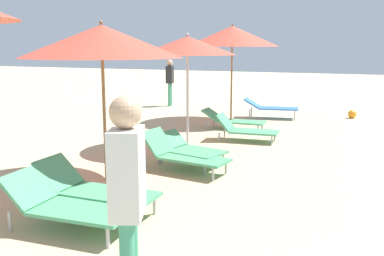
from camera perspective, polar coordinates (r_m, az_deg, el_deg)
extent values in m
cube|color=#4CA572|center=(5.20, -13.72, -10.26)|extent=(1.17, 0.75, 0.04)
cube|color=#4CA572|center=(5.55, -20.16, -7.15)|extent=(0.41, 0.69, 0.37)
cylinder|color=#B2B2B7|center=(5.25, -7.61, -11.43)|extent=(0.04, 0.04, 0.23)
cylinder|color=#B2B2B7|center=(4.79, -10.81, -13.72)|extent=(0.04, 0.04, 0.23)
cylinder|color=#B2B2B7|center=(5.91, -18.71, -9.39)|extent=(0.04, 0.04, 0.23)
cylinder|color=#B2B2B7|center=(5.50, -22.43, -11.11)|extent=(0.04, 0.04, 0.23)
cylinder|color=olive|center=(6.94, -11.21, 0.99)|extent=(0.05, 0.05, 1.90)
cone|color=#E54C38|center=(6.85, -11.57, 10.90)|extent=(2.45, 2.45, 0.49)
sphere|color=olive|center=(6.86, -11.65, 13.19)|extent=(0.06, 0.06, 0.06)
cube|color=#4CA572|center=(7.30, 0.26, -4.02)|extent=(1.21, 0.69, 0.04)
cube|color=#4CA572|center=(7.63, -4.46, -1.75)|extent=(0.40, 0.59, 0.41)
cylinder|color=#B2B2B7|center=(7.31, 4.40, -5.10)|extent=(0.04, 0.04, 0.23)
cylinder|color=#B2B2B7|center=(6.92, 2.71, -5.98)|extent=(0.04, 0.04, 0.23)
cylinder|color=#B2B2B7|center=(7.95, -4.03, -3.83)|extent=(0.04, 0.04, 0.23)
cylinder|color=#B2B2B7|center=(7.59, -6.00, -4.55)|extent=(0.04, 0.04, 0.23)
cube|color=#4CA572|center=(5.60, -10.49, -8.38)|extent=(1.19, 0.60, 0.04)
cube|color=#4CA572|center=(5.98, -16.82, -5.50)|extent=(0.41, 0.57, 0.38)
cylinder|color=#B2B2B7|center=(5.61, -4.88, -9.81)|extent=(0.04, 0.04, 0.25)
cylinder|color=#B2B2B7|center=(5.23, -7.19, -11.39)|extent=(0.04, 0.04, 0.25)
cylinder|color=#B2B2B7|center=(6.29, -15.85, -7.91)|extent=(0.04, 0.04, 0.25)
cylinder|color=#B2B2B7|center=(5.96, -18.59, -9.11)|extent=(0.04, 0.04, 0.25)
cylinder|color=silver|center=(9.12, -0.58, 3.41)|extent=(0.05, 0.05, 1.91)
cone|color=#E54C38|center=(9.05, -0.59, 10.59)|extent=(1.97, 1.97, 0.37)
sphere|color=silver|center=(9.05, -0.59, 11.96)|extent=(0.06, 0.06, 0.06)
cube|color=#4CA572|center=(9.87, 8.03, -0.48)|extent=(1.10, 0.71, 0.04)
cube|color=#4CA572|center=(9.97, 4.29, 0.82)|extent=(0.38, 0.63, 0.37)
cylinder|color=#B2B2B7|center=(10.08, 10.62, -1.02)|extent=(0.04, 0.04, 0.20)
cylinder|color=#B2B2B7|center=(9.59, 10.23, -1.59)|extent=(0.04, 0.04, 0.20)
cylinder|color=#B2B2B7|center=(10.28, 4.22, -0.65)|extent=(0.04, 0.04, 0.20)
cylinder|color=#B2B2B7|center=(9.80, 3.52, -1.18)|extent=(0.04, 0.04, 0.20)
cube|color=#4CA572|center=(7.72, 0.64, -3.11)|extent=(1.03, 0.86, 0.04)
cube|color=#4CA572|center=(8.04, -2.89, -1.51)|extent=(0.46, 0.73, 0.28)
cylinder|color=#B2B2B7|center=(7.80, 4.01, -4.05)|extent=(0.04, 0.04, 0.24)
cylinder|color=#B2B2B7|center=(7.33, 1.62, -4.98)|extent=(0.04, 0.04, 0.24)
cylinder|color=#B2B2B7|center=(8.34, -1.75, -3.07)|extent=(0.04, 0.04, 0.24)
cylinder|color=#B2B2B7|center=(7.90, -4.32, -3.86)|extent=(0.04, 0.04, 0.24)
cylinder|color=olive|center=(12.47, 5.11, 5.64)|extent=(0.05, 0.05, 2.08)
cone|color=#E54C38|center=(12.43, 5.21, 11.70)|extent=(2.57, 2.57, 0.56)
sphere|color=olive|center=(12.44, 5.23, 13.12)|extent=(0.06, 0.06, 0.06)
cube|color=blue|center=(13.16, 11.09, 2.50)|extent=(1.22, 0.79, 0.04)
cube|color=blue|center=(13.20, 7.72, 3.25)|extent=(0.54, 0.66, 0.28)
cylinder|color=#B2B2B7|center=(13.42, 13.11, 1.88)|extent=(0.04, 0.04, 0.28)
cylinder|color=#B2B2B7|center=(12.93, 13.09, 1.57)|extent=(0.04, 0.04, 0.28)
cylinder|color=#B2B2B7|center=(13.49, 7.67, 2.10)|extent=(0.04, 0.04, 0.28)
cylinder|color=#B2B2B7|center=(13.00, 7.45, 1.80)|extent=(0.04, 0.04, 0.28)
cube|color=#4CA572|center=(11.24, 6.43, 0.80)|extent=(1.18, 0.62, 0.04)
cube|color=#4CA572|center=(11.44, 2.64, 1.77)|extent=(0.47, 0.59, 0.29)
cylinder|color=#B2B2B7|center=(11.38, 9.04, 0.28)|extent=(0.04, 0.04, 0.18)
cylinder|color=#B2B2B7|center=(10.92, 8.52, -0.12)|extent=(0.04, 0.04, 0.18)
cylinder|color=#B2B2B7|center=(11.71, 2.83, 0.69)|extent=(0.04, 0.04, 0.18)
cylinder|color=#B2B2B7|center=(11.27, 2.08, 0.31)|extent=(0.04, 0.04, 0.18)
cube|color=silver|center=(3.20, -8.38, -5.76)|extent=(0.34, 0.42, 0.64)
sphere|color=#D8A87F|center=(3.10, -8.60, 2.02)|extent=(0.23, 0.23, 0.23)
cylinder|color=#3F9972|center=(15.66, -2.93, 4.30)|extent=(0.11, 0.11, 0.81)
cylinder|color=#3F9972|center=(15.82, -2.78, 4.36)|extent=(0.11, 0.11, 0.81)
cube|color=#262628|center=(15.68, -2.88, 6.90)|extent=(0.30, 0.40, 0.61)
sphere|color=#D8A87F|center=(15.66, -2.89, 8.40)|extent=(0.22, 0.22, 0.22)
sphere|color=orange|center=(13.83, 19.94, 1.70)|extent=(0.25, 0.25, 0.25)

